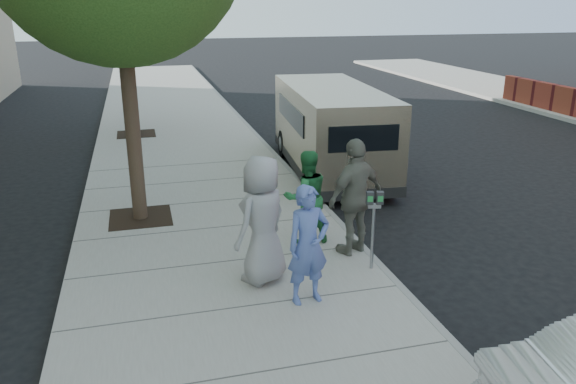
% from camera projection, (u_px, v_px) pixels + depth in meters
% --- Properties ---
extents(ground, '(120.00, 120.00, 0.00)m').
position_uv_depth(ground, '(283.00, 263.00, 9.55)').
color(ground, black).
rests_on(ground, ground).
extents(sidewalk, '(5.00, 60.00, 0.15)m').
position_uv_depth(sidewalk, '(225.00, 266.00, 9.28)').
color(sidewalk, gray).
rests_on(sidewalk, ground).
extents(curb_face, '(0.12, 60.00, 0.16)m').
position_uv_depth(curb_face, '(362.00, 249.00, 9.88)').
color(curb_face, gray).
rests_on(curb_face, ground).
extents(parking_meter, '(0.28, 0.15, 1.30)m').
position_uv_depth(parking_meter, '(374.00, 213.00, 8.73)').
color(parking_meter, gray).
rests_on(parking_meter, sidewalk).
extents(van, '(2.47, 6.07, 2.20)m').
position_uv_depth(van, '(330.00, 128.00, 14.25)').
color(van, tan).
rests_on(van, ground).
extents(person_officer, '(0.69, 0.51, 1.73)m').
position_uv_depth(person_officer, '(308.00, 245.00, 7.79)').
color(person_officer, '#5369B1').
rests_on(person_officer, sidewalk).
extents(person_green_shirt, '(0.85, 0.69, 1.67)m').
position_uv_depth(person_green_shirt, '(306.00, 197.00, 9.77)').
color(person_green_shirt, '#27783C').
rests_on(person_green_shirt, sidewalk).
extents(person_gray_shirt, '(1.15, 1.08, 1.97)m').
position_uv_depth(person_gray_shirt, '(262.00, 220.00, 8.35)').
color(person_gray_shirt, '#959597').
rests_on(person_gray_shirt, sidewalk).
extents(person_striped_polo, '(1.26, 0.92, 1.98)m').
position_uv_depth(person_striped_polo, '(355.00, 197.00, 9.31)').
color(person_striped_polo, slate).
rests_on(person_striped_polo, sidewalk).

